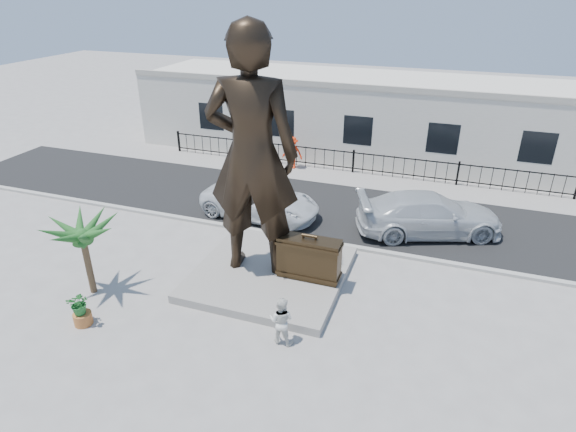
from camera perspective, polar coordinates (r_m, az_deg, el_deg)
name	(u,v)px	position (r m, az deg, el deg)	size (l,w,h in m)	color
ground	(268,303)	(16.21, -2.40, -10.29)	(100.00, 100.00, 0.00)	#9E9991
street	(330,207)	(22.79, 5.03, 1.10)	(40.00, 7.00, 0.01)	black
curb	(308,240)	(19.76, 2.42, -2.81)	(40.00, 0.25, 0.12)	#A5A399
far_sidewalk	(349,177)	(26.38, 7.28, 4.58)	(40.00, 2.50, 0.02)	#9E9991
plinth	(270,273)	(17.42, -2.11, -6.80)	(5.20, 5.20, 0.30)	gray
fence	(353,162)	(26.91, 7.73, 6.33)	(22.00, 0.10, 1.20)	black
building	(370,115)	(30.40, 9.67, 11.68)	(28.00, 7.00, 4.40)	silver
statue	(252,155)	(15.80, -4.29, 7.22)	(3.07, 2.02, 8.43)	black
suitcase	(309,258)	(16.56, 2.51, -5.03)	(2.15, 0.68, 1.51)	#302414
tourist	(281,321)	(14.25, -0.81, -12.30)	(0.75, 0.58, 1.53)	silver
car_white	(261,201)	(21.55, -3.27, 1.81)	(2.46, 5.33, 1.48)	silver
car_silver	(429,214)	(20.83, 16.39, 0.20)	(2.43, 5.97, 1.73)	silver
worker	(292,153)	(27.19, 0.52, 7.53)	(1.18, 0.68, 1.82)	red
palm_tree	(94,291)	(18.03, -22.00, -8.28)	(1.80, 1.80, 3.20)	#1E511D
planter	(83,319)	(16.51, -23.13, -11.11)	(0.56, 0.56, 0.40)	#B3662F
shrub	(79,303)	(16.19, -23.49, -9.48)	(0.68, 0.59, 0.75)	#216628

